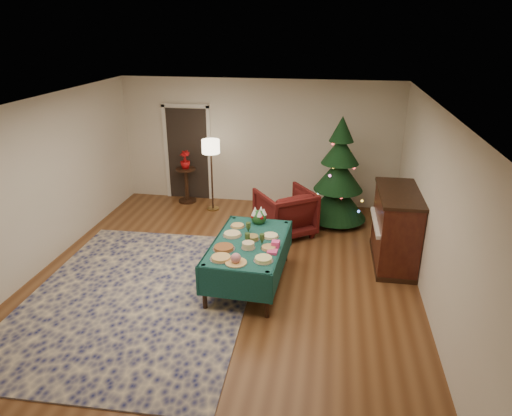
% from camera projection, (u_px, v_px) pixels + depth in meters
% --- Properties ---
extents(room_shell, '(7.00, 7.00, 7.00)m').
position_uv_depth(room_shell, '(220.00, 200.00, 6.65)').
color(room_shell, '#593319').
rests_on(room_shell, ground).
extents(doorway, '(1.08, 0.04, 2.16)m').
position_uv_depth(doorway, '(188.00, 151.00, 10.17)').
color(doorway, black).
rests_on(doorway, ground).
extents(rug, '(3.30, 4.28, 0.02)m').
position_uv_depth(rug, '(139.00, 296.00, 6.74)').
color(rug, '#131847').
rests_on(rug, ground).
extents(buffet_table, '(1.15, 1.87, 0.71)m').
position_uv_depth(buffet_table, '(249.00, 250.00, 6.89)').
color(buffet_table, black).
rests_on(buffet_table, ground).
extents(platter_0, '(0.31, 0.31, 0.04)m').
position_uv_depth(platter_0, '(221.00, 258.00, 6.32)').
color(platter_0, silver).
rests_on(platter_0, buffet_table).
extents(platter_1, '(0.31, 0.31, 0.15)m').
position_uv_depth(platter_1, '(236.00, 259.00, 6.19)').
color(platter_1, silver).
rests_on(platter_1, buffet_table).
extents(platter_2, '(0.28, 0.28, 0.06)m').
position_uv_depth(platter_2, '(263.00, 259.00, 6.27)').
color(platter_2, silver).
rests_on(platter_2, buffet_table).
extents(platter_3, '(0.33, 0.33, 0.05)m').
position_uv_depth(platter_3, '(224.00, 248.00, 6.59)').
color(platter_3, silver).
rests_on(platter_3, buffet_table).
extents(platter_4, '(0.21, 0.21, 0.10)m').
position_uv_depth(platter_4, '(248.00, 246.00, 6.61)').
color(platter_4, silver).
rests_on(platter_4, buffet_table).
extents(platter_5, '(0.24, 0.24, 0.04)m').
position_uv_depth(platter_5, '(269.00, 248.00, 6.61)').
color(platter_5, silver).
rests_on(platter_5, buffet_table).
extents(platter_6, '(0.30, 0.30, 0.05)m').
position_uv_depth(platter_6, '(232.00, 234.00, 7.01)').
color(platter_6, silver).
rests_on(platter_6, buffet_table).
extents(platter_7, '(0.22, 0.22, 0.07)m').
position_uv_depth(platter_7, '(252.00, 238.00, 6.88)').
color(platter_7, silver).
rests_on(platter_7, buffet_table).
extents(platter_8, '(0.26, 0.26, 0.04)m').
position_uv_depth(platter_8, '(270.00, 236.00, 6.97)').
color(platter_8, silver).
rests_on(platter_8, buffet_table).
extents(platter_9, '(0.24, 0.24, 0.04)m').
position_uv_depth(platter_9, '(237.00, 226.00, 7.32)').
color(platter_9, silver).
rests_on(platter_9, buffet_table).
extents(goblet_0, '(0.08, 0.08, 0.17)m').
position_uv_depth(goblet_0, '(248.00, 227.00, 7.11)').
color(goblet_0, '#2D471E').
rests_on(goblet_0, buffet_table).
extents(goblet_1, '(0.08, 0.08, 0.17)m').
position_uv_depth(goblet_1, '(262.00, 239.00, 6.72)').
color(goblet_1, '#2D471E').
rests_on(goblet_1, buffet_table).
extents(goblet_2, '(0.08, 0.08, 0.17)m').
position_uv_depth(goblet_2, '(247.00, 238.00, 6.75)').
color(goblet_2, '#2D471E').
rests_on(goblet_2, buffet_table).
extents(napkin_stack, '(0.15, 0.15, 0.04)m').
position_uv_depth(napkin_stack, '(272.00, 252.00, 6.49)').
color(napkin_stack, '#DF3D78').
rests_on(napkin_stack, buffet_table).
extents(gift_box, '(0.12, 0.12, 0.09)m').
position_uv_depth(gift_box, '(276.00, 244.00, 6.65)').
color(gift_box, '#F1438B').
rests_on(gift_box, buffet_table).
extents(centerpiece, '(0.26, 0.26, 0.29)m').
position_uv_depth(centerpiece, '(259.00, 216.00, 7.43)').
color(centerpiece, '#1E4C1E').
rests_on(centerpiece, buffet_table).
extents(armchair, '(1.27, 1.26, 0.97)m').
position_uv_depth(armchair, '(285.00, 210.00, 8.58)').
color(armchair, '#4E1210').
rests_on(armchair, ground).
extents(floor_lamp, '(0.37, 0.37, 1.53)m').
position_uv_depth(floor_lamp, '(211.00, 151.00, 9.41)').
color(floor_lamp, '#A57F3F').
rests_on(floor_lamp, ground).
extents(side_table, '(0.44, 0.44, 0.78)m').
position_uv_depth(side_table, '(187.00, 186.00, 10.18)').
color(side_table, black).
rests_on(side_table, ground).
extents(potted_plant, '(0.22, 0.40, 0.22)m').
position_uv_depth(potted_plant, '(185.00, 164.00, 9.99)').
color(potted_plant, '#9E0B0D').
rests_on(potted_plant, side_table).
extents(christmas_tree, '(1.37, 1.37, 2.15)m').
position_uv_depth(christmas_tree, '(339.00, 176.00, 8.91)').
color(christmas_tree, black).
rests_on(christmas_tree, ground).
extents(piano, '(0.70, 1.46, 1.26)m').
position_uv_depth(piano, '(395.00, 228.00, 7.49)').
color(piano, black).
rests_on(piano, ground).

